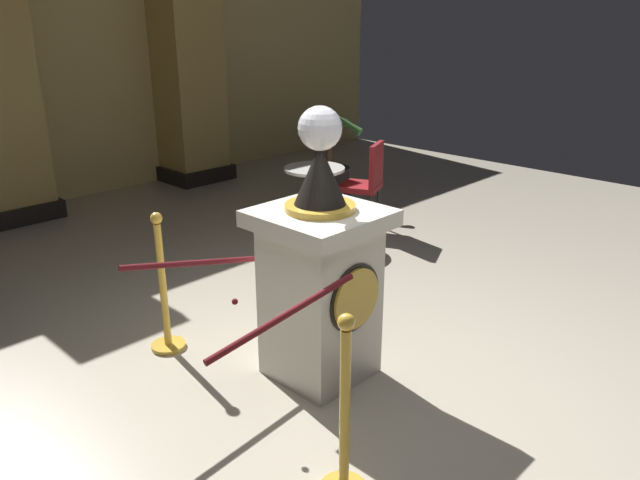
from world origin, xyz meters
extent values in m
plane|color=#B2A893|center=(0.00, 0.00, 0.00)|extent=(12.91, 12.91, 0.00)
cube|color=beige|center=(0.10, 0.28, 0.51)|extent=(0.57, 0.57, 1.01)
cube|color=beige|center=(0.10, 0.28, 1.06)|extent=(0.71, 0.71, 0.10)
cylinder|color=gold|center=(0.10, -0.02, 0.63)|extent=(0.38, 0.03, 0.38)
cylinder|color=black|center=(0.10, -0.01, 0.63)|extent=(0.43, 0.01, 0.43)
cylinder|color=gold|center=(0.10, 0.28, 1.13)|extent=(0.43, 0.43, 0.04)
cone|color=black|center=(0.10, 0.28, 1.34)|extent=(0.31, 0.31, 0.36)
cylinder|color=gold|center=(0.10, 0.28, 1.51)|extent=(0.03, 0.03, 0.06)
sphere|color=silver|center=(0.10, 0.28, 1.60)|extent=(0.26, 0.26, 0.26)
cylinder|color=gold|center=(-0.42, 1.26, 0.01)|extent=(0.24, 0.24, 0.03)
cylinder|color=gold|center=(-0.42, 1.26, 0.46)|extent=(0.05, 0.05, 0.92)
sphere|color=gold|center=(-0.42, 1.26, 0.96)|extent=(0.08, 0.08, 0.08)
cylinder|color=gold|center=(-0.60, -0.57, 0.45)|extent=(0.05, 0.05, 0.90)
sphere|color=gold|center=(-0.60, -0.57, 0.94)|extent=(0.08, 0.08, 0.08)
cylinder|color=#591419|center=(-0.47, 0.80, 0.79)|extent=(0.92, 0.13, 0.22)
cylinder|color=#591419|center=(-0.56, -0.11, 0.79)|extent=(0.92, 0.13, 0.22)
sphere|color=#591419|center=(-0.51, 0.35, 0.70)|extent=(0.04, 0.04, 0.04)
cube|color=black|center=(2.50, 5.13, 0.10)|extent=(0.87, 0.87, 0.20)
cube|color=tan|center=(2.50, 5.13, 1.68)|extent=(0.76, 0.76, 3.36)
cube|color=black|center=(0.00, 5.13, 0.10)|extent=(0.85, 0.85, 0.20)
cylinder|color=black|center=(2.92, 2.85, 0.24)|extent=(0.51, 0.51, 0.47)
cylinder|color=brown|center=(2.92, 2.85, 0.67)|extent=(0.08, 0.08, 0.39)
cone|color=#387533|center=(3.13, 2.88, 1.03)|extent=(0.44, 0.18, 0.26)
cone|color=#387533|center=(2.97, 3.06, 1.03)|extent=(0.17, 0.43, 0.27)
cone|color=#387533|center=(2.72, 2.94, 1.03)|extent=(0.40, 0.27, 0.34)
cone|color=#387533|center=(2.73, 2.74, 1.03)|extent=(0.38, 0.30, 0.35)
cone|color=#387533|center=(3.00, 2.65, 1.03)|extent=(0.23, 0.41, 0.32)
cylinder|color=#332D28|center=(1.92, 2.11, 0.01)|extent=(0.43, 0.43, 0.03)
cylinder|color=#332D28|center=(1.92, 2.11, 0.37)|extent=(0.06, 0.06, 0.75)
cylinder|color=silver|center=(1.92, 2.11, 0.75)|extent=(0.62, 0.62, 0.03)
cylinder|color=black|center=(2.55, 2.17, 0.23)|extent=(0.03, 0.03, 0.45)
cylinder|color=black|center=(2.25, 2.04, 0.23)|extent=(0.03, 0.03, 0.45)
cylinder|color=black|center=(2.68, 1.88, 0.23)|extent=(0.03, 0.03, 0.45)
cylinder|color=black|center=(2.39, 1.75, 0.23)|extent=(0.03, 0.03, 0.45)
cube|color=maroon|center=(2.47, 1.96, 0.48)|extent=(0.53, 0.53, 0.06)
cube|color=maroon|center=(2.54, 1.81, 0.73)|extent=(0.39, 0.21, 0.45)
camera|label=1|loc=(-2.41, -2.15, 2.21)|focal=34.31mm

